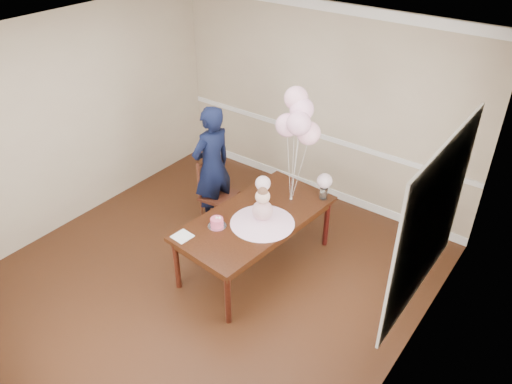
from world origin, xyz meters
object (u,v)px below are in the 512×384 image
object	(u,v)px
dining_table_top	(256,218)
dining_chair_seat	(219,196)
woman	(212,166)
birthday_cake	(217,222)

from	to	relation	value
dining_table_top	dining_chair_seat	xyz separation A→B (m)	(-0.90, 0.41, -0.27)
dining_table_top	woman	distance (m)	1.10
dining_table_top	birthday_cake	bearing A→B (deg)	-113.96
dining_chair_seat	woman	bearing A→B (deg)	166.43
birthday_cake	woman	size ratio (longest dim) A/B	0.09
dining_table_top	birthday_cake	distance (m)	0.47
dining_chair_seat	woman	distance (m)	0.42
dining_table_top	birthday_cake	xyz separation A→B (m)	(-0.23, -0.41, 0.08)
dining_chair_seat	birthday_cake	bearing A→B (deg)	-58.74
birthday_cake	dining_chair_seat	distance (m)	1.11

